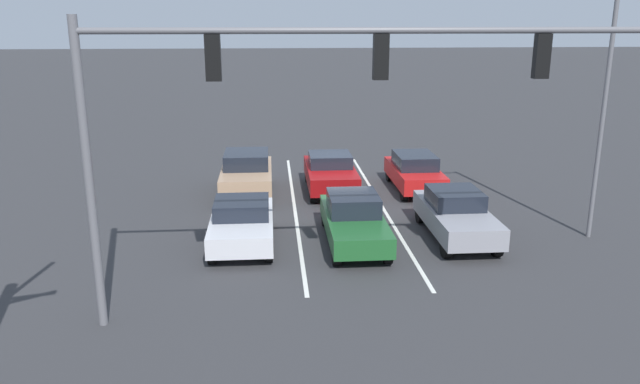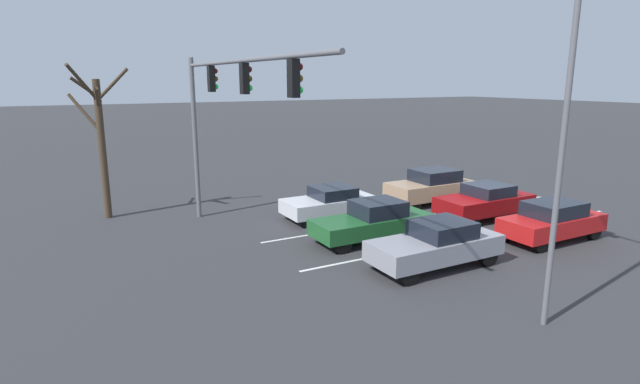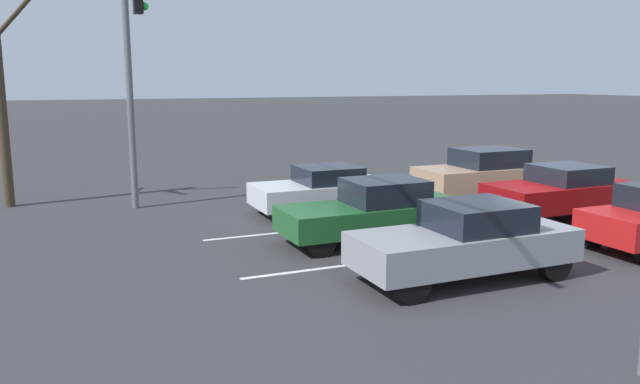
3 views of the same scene
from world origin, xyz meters
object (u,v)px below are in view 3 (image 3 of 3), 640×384
car_gray_leftlane_front (466,241)px  car_maroon_midlane_second (563,191)px  car_silver_rightlane_front (324,190)px  car_darkgreen_midlane_front (377,211)px  traffic_signal_gantry (147,20)px  car_tan_rightlane_second (483,174)px

car_gray_leftlane_front → car_maroon_midlane_second: car_gray_leftlane_front is taller
car_silver_rightlane_front → car_darkgreen_midlane_front: (-3.44, 0.10, 0.04)m
car_maroon_midlane_second → traffic_signal_gantry: traffic_signal_gantry is taller
traffic_signal_gantry → car_silver_rightlane_front: bearing=-78.1°
car_silver_rightlane_front → car_darkgreen_midlane_front: size_ratio=0.88×
car_maroon_midlane_second → traffic_signal_gantry: size_ratio=0.35×
car_tan_rightlane_second → traffic_signal_gantry: 11.60m
car_darkgreen_midlane_front → car_gray_leftlane_front: bearing=-176.7°
car_maroon_midlane_second → car_tan_rightlane_second: size_ratio=1.01×
car_gray_leftlane_front → car_darkgreen_midlane_front: 3.28m
car_gray_leftlane_front → car_maroon_midlane_second: size_ratio=1.03×
traffic_signal_gantry → car_maroon_midlane_second: bearing=-101.7°
car_silver_rightlane_front → car_tan_rightlane_second: size_ratio=0.95×
car_darkgreen_midlane_front → car_maroon_midlane_second: (0.15, -5.98, 0.03)m
traffic_signal_gantry → car_gray_leftlane_front: bearing=-138.3°
car_darkgreen_midlane_front → car_maroon_midlane_second: car_maroon_midlane_second is taller
car_silver_rightlane_front → car_darkgreen_midlane_front: bearing=178.3°
car_gray_leftlane_front → traffic_signal_gantry: traffic_signal_gantry is taller
car_darkgreen_midlane_front → car_maroon_midlane_second: 5.99m
car_maroon_midlane_second → car_tan_rightlane_second: car_tan_rightlane_second is taller
traffic_signal_gantry → car_darkgreen_midlane_front: bearing=-116.3°
car_gray_leftlane_front → car_silver_rightlane_front: car_gray_leftlane_front is taller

